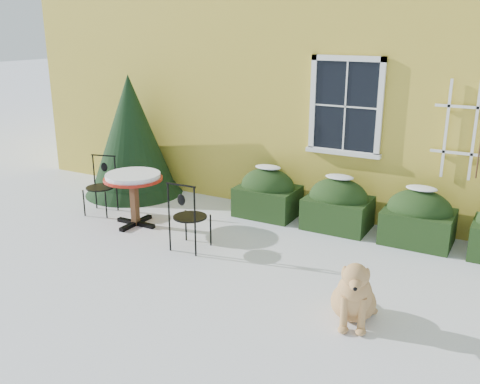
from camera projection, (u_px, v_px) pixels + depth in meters
The scene contains 8 objects.
ground at pixel (205, 274), 7.32m from camera, with size 80.00×80.00×0.00m, color white.
house at pixel (367, 27), 12.19m from camera, with size 12.40×8.40×6.40m.
hedge_row at pixel (377, 211), 8.56m from camera, with size 4.95×0.80×0.91m.
evergreen_shrub at pixel (132, 147), 10.57m from camera, with size 1.95×1.95×2.36m.
bistro_table at pixel (133, 182), 8.88m from camera, with size 0.98×0.98×0.91m.
patio_chair_near at pixel (188, 216), 7.97m from camera, with size 0.51×0.51×1.08m.
patio_chair_far at pixel (101, 185), 9.56m from camera, with size 0.56×0.56×1.03m.
dog at pixel (354, 296), 6.03m from camera, with size 0.67×0.93×0.83m.
Camera 1 is at (3.65, -5.57, 3.26)m, focal length 40.00 mm.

